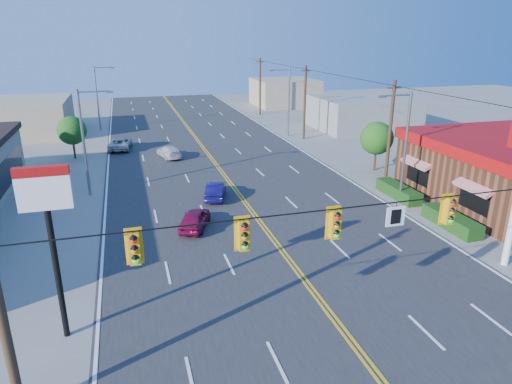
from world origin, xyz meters
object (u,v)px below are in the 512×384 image
object	(u,v)px
car_magenta	(195,220)
car_blue	(216,191)
signal_span	(362,235)
car_white	(169,152)
car_silver	(120,144)
pizza_hut_sign	(49,218)

from	to	relation	value
car_magenta	car_blue	size ratio (longest dim) A/B	0.99
signal_span	car_magenta	world-z (taller)	signal_span
car_magenta	car_blue	bearing A→B (deg)	-92.61
car_blue	signal_span	bearing A→B (deg)	112.31
car_white	car_silver	distance (m)	6.76
pizza_hut_sign	car_white	size ratio (longest dim) A/B	1.70
signal_span	car_silver	world-z (taller)	signal_span
signal_span	car_white	xyz separation A→B (m)	(-3.84, 31.54, -4.30)
car_magenta	car_silver	bearing A→B (deg)	-57.03
pizza_hut_sign	car_blue	distance (m)	17.70
signal_span	car_blue	xyz separation A→B (m)	(-1.74, 18.45, -4.28)
car_white	car_magenta	bearing A→B (deg)	76.14
car_white	car_silver	size ratio (longest dim) A/B	0.86
car_silver	pizza_hut_sign	bearing A→B (deg)	92.97
car_white	car_silver	world-z (taller)	car_silver
pizza_hut_sign	car_silver	bearing A→B (deg)	85.81
pizza_hut_sign	car_blue	size ratio (longest dim) A/B	1.85
signal_span	pizza_hut_sign	distance (m)	11.60
signal_span	car_white	bearing A→B (deg)	96.94
signal_span	car_white	distance (m)	32.06
car_blue	car_silver	world-z (taller)	car_silver
car_blue	car_silver	bearing A→B (deg)	-52.49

